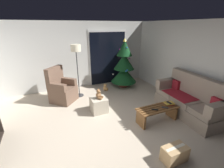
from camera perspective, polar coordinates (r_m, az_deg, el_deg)
name	(u,v)px	position (r m, az deg, el deg)	size (l,w,h in m)	color
ground_plane	(109,128)	(3.90, -1.27, -16.10)	(7.00, 7.00, 0.00)	#B2A38E
wall_back	(78,56)	(6.15, -12.59, 10.19)	(5.72, 0.12, 2.50)	beige
wall_right	(201,66)	(5.08, 30.07, 5.65)	(0.12, 6.00, 2.50)	beige
patio_door_frame	(108,57)	(6.46, -1.54, 9.82)	(1.60, 0.02, 2.20)	silver
patio_door_glass	(108,59)	(6.45, -1.47, 9.36)	(1.50, 0.02, 2.10)	black
couch	(189,101)	(4.78, 26.74, -5.49)	(0.88, 1.98, 1.08)	gray
coffee_table	(157,112)	(4.16, 16.40, -9.99)	(1.10, 0.40, 0.40)	brown
remote_graphite	(165,107)	(4.13, 19.05, -8.21)	(0.04, 0.16, 0.02)	#333338
remote_black	(155,110)	(3.96, 15.57, -9.12)	(0.04, 0.16, 0.02)	black
book_stack	(169,104)	(4.31, 20.50, -6.79)	(0.26, 0.21, 0.06)	#A32D28
cell_phone	(169,103)	(4.28, 20.40, -6.47)	(0.07, 0.14, 0.01)	black
christmas_tree	(124,66)	(6.07, 4.46, 6.59)	(1.00, 1.00, 1.91)	#4C1E19
armchair	(62,90)	(5.24, -18.09, -1.95)	(0.97, 0.97, 1.13)	brown
floor_lamp	(76,53)	(5.17, -13.13, 11.05)	(0.32, 0.32, 1.78)	#2D2D30
ottoman	(99,105)	(4.47, -4.91, -7.71)	(0.44, 0.44, 0.42)	#B2A893
teddy_bear_chestnut	(99,95)	(4.32, -4.91, -3.90)	(0.22, 0.21, 0.29)	brown
teddy_bear_honey_by_tree	(105,88)	(5.85, -2.46, -1.44)	(0.21, 0.22, 0.29)	tan
cardboard_box_taped_mid_floor	(175,154)	(3.30, 22.15, -22.82)	(0.46, 0.27, 0.30)	tan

